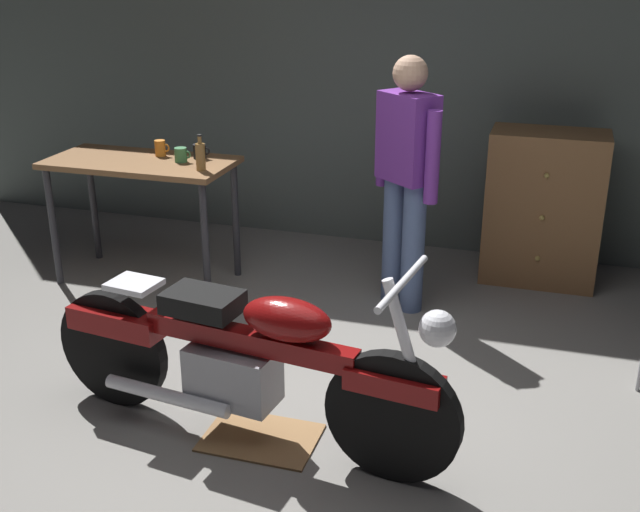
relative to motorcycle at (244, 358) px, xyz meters
The scene contains 11 objects.
ground_plane 0.51m from the motorcycle, 49.09° to the left, with size 12.00×12.00×0.00m, color gray.
back_wall 3.19m from the motorcycle, 86.88° to the left, with size 8.00×0.12×3.10m, color #56605B.
workbench 2.22m from the motorcycle, 130.97° to the left, with size 1.30×0.64×0.90m.
motorcycle is the anchor object (origin of this frame).
person_standing 1.88m from the motorcycle, 76.68° to the left, with size 0.47×0.41×1.67m.
wooden_dresser 2.80m from the motorcycle, 62.74° to the left, with size 0.80×0.47×1.10m.
drip_tray 0.45m from the motorcycle, ahead, with size 0.56×0.40×0.01m, color olive.
mug_orange_travel 2.31m from the motorcycle, 126.91° to the left, with size 0.11×0.08×0.11m.
mug_green_speckled 2.10m from the motorcycle, 123.95° to the left, with size 0.12×0.09×0.10m.
mug_black_matte 2.16m from the motorcycle, 120.16° to the left, with size 0.12×0.09×0.10m.
bottle 1.87m from the motorcycle, 120.81° to the left, with size 0.06×0.06×0.24m.
Camera 1 is at (1.16, -3.24, 2.28)m, focal length 43.98 mm.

